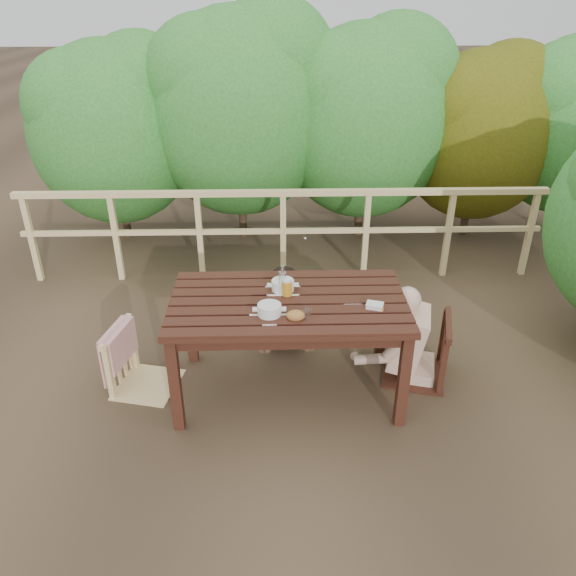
{
  "coord_description": "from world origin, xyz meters",
  "views": [
    {
      "loc": [
        -0.1,
        -3.62,
        2.87
      ],
      "look_at": [
        0.0,
        0.05,
        0.9
      ],
      "focal_mm": 34.98,
      "sensor_mm": 36.0,
      "label": 1
    }
  ],
  "objects_px": {
    "table": "(288,347)",
    "chair_far": "(283,290)",
    "butter_tub": "(375,307)",
    "tumbler": "(307,314)",
    "chair_right": "(420,322)",
    "soup_near": "(269,310)",
    "chair_left": "(141,335)",
    "diner_right": "(426,306)",
    "beer_glass": "(287,288)",
    "woman": "(283,279)",
    "bottle": "(283,281)",
    "bread_roll": "(296,316)",
    "soup_far": "(283,286)"
  },
  "relations": [
    {
      "from": "beer_glass",
      "to": "chair_right",
      "type": "bearing_deg",
      "value": 4.86
    },
    {
      "from": "chair_left",
      "to": "diner_right",
      "type": "bearing_deg",
      "value": -74.69
    },
    {
      "from": "table",
      "to": "chair_right",
      "type": "bearing_deg",
      "value": 8.9
    },
    {
      "from": "table",
      "to": "soup_far",
      "type": "xyz_separation_m",
      "value": [
        -0.04,
        0.16,
        0.45
      ]
    },
    {
      "from": "chair_right",
      "to": "woman",
      "type": "bearing_deg",
      "value": -105.68
    },
    {
      "from": "woman",
      "to": "diner_right",
      "type": "relative_size",
      "value": 0.89
    },
    {
      "from": "beer_glass",
      "to": "soup_far",
      "type": "bearing_deg",
      "value": 110.23
    },
    {
      "from": "soup_far",
      "to": "bread_roll",
      "type": "distance_m",
      "value": 0.43
    },
    {
      "from": "chair_right",
      "to": "tumbler",
      "type": "distance_m",
      "value": 1.08
    },
    {
      "from": "chair_far",
      "to": "tumbler",
      "type": "height_order",
      "value": "chair_far"
    },
    {
      "from": "bread_roll",
      "to": "beer_glass",
      "type": "xyz_separation_m",
      "value": [
        -0.05,
        0.34,
        0.04
      ]
    },
    {
      "from": "woman",
      "to": "butter_tub",
      "type": "bearing_deg",
      "value": 122.27
    },
    {
      "from": "chair_right",
      "to": "chair_left",
      "type": "bearing_deg",
      "value": -72.84
    },
    {
      "from": "soup_far",
      "to": "beer_glass",
      "type": "relative_size",
      "value": 1.88
    },
    {
      "from": "chair_right",
      "to": "soup_near",
      "type": "distance_m",
      "value": 1.3
    },
    {
      "from": "diner_right",
      "to": "tumbler",
      "type": "bearing_deg",
      "value": 128.2
    },
    {
      "from": "table",
      "to": "bread_roll",
      "type": "distance_m",
      "value": 0.52
    },
    {
      "from": "beer_glass",
      "to": "woman",
      "type": "bearing_deg",
      "value": 91.28
    },
    {
      "from": "woman",
      "to": "beer_glass",
      "type": "bearing_deg",
      "value": 88.98
    },
    {
      "from": "woman",
      "to": "tumbler",
      "type": "bearing_deg",
      "value": 95.69
    },
    {
      "from": "chair_left",
      "to": "soup_far",
      "type": "height_order",
      "value": "chair_left"
    },
    {
      "from": "chair_right",
      "to": "soup_near",
      "type": "xyz_separation_m",
      "value": [
        -1.2,
        -0.37,
        0.35
      ]
    },
    {
      "from": "diner_right",
      "to": "soup_far",
      "type": "bearing_deg",
      "value": 105.28
    },
    {
      "from": "beer_glass",
      "to": "table",
      "type": "bearing_deg",
      "value": -84.39
    },
    {
      "from": "chair_right",
      "to": "butter_tub",
      "type": "distance_m",
      "value": 0.62
    },
    {
      "from": "soup_near",
      "to": "butter_tub",
      "type": "height_order",
      "value": "soup_near"
    },
    {
      "from": "diner_right",
      "to": "bottle",
      "type": "bearing_deg",
      "value": 108.61
    },
    {
      "from": "chair_far",
      "to": "soup_near",
      "type": "xyz_separation_m",
      "value": [
        -0.11,
        -0.99,
        0.37
      ]
    },
    {
      "from": "chair_far",
      "to": "soup_far",
      "type": "distance_m",
      "value": 0.73
    },
    {
      "from": "woman",
      "to": "soup_far",
      "type": "height_order",
      "value": "woman"
    },
    {
      "from": "chair_far",
      "to": "soup_far",
      "type": "height_order",
      "value": "chair_far"
    },
    {
      "from": "chair_right",
      "to": "tumbler",
      "type": "xyz_separation_m",
      "value": [
        -0.93,
        -0.42,
        0.34
      ]
    },
    {
      "from": "chair_left",
      "to": "soup_near",
      "type": "bearing_deg",
      "value": -92.68
    },
    {
      "from": "chair_left",
      "to": "bread_roll",
      "type": "bearing_deg",
      "value": -93.04
    },
    {
      "from": "diner_right",
      "to": "beer_glass",
      "type": "xyz_separation_m",
      "value": [
        -1.09,
        -0.09,
        0.23
      ]
    },
    {
      "from": "chair_far",
      "to": "woman",
      "type": "bearing_deg",
      "value": 87.7
    },
    {
      "from": "bottle",
      "to": "bread_roll",
      "type": "bearing_deg",
      "value": -76.67
    },
    {
      "from": "woman",
      "to": "tumbler",
      "type": "relative_size",
      "value": 15.07
    },
    {
      "from": "table",
      "to": "chair_far",
      "type": "height_order",
      "value": "chair_far"
    },
    {
      "from": "butter_tub",
      "to": "tumbler",
      "type": "bearing_deg",
      "value": -148.6
    },
    {
      "from": "woman",
      "to": "soup_far",
      "type": "bearing_deg",
      "value": 86.52
    },
    {
      "from": "chair_far",
      "to": "chair_right",
      "type": "xyz_separation_m",
      "value": [
        1.08,
        -0.61,
        0.03
      ]
    },
    {
      "from": "table",
      "to": "chair_right",
      "type": "xyz_separation_m",
      "value": [
        1.06,
        0.17,
        0.11
      ]
    },
    {
      "from": "soup_near",
      "to": "beer_glass",
      "type": "relative_size",
      "value": 1.85
    },
    {
      "from": "chair_far",
      "to": "soup_near",
      "type": "height_order",
      "value": "chair_far"
    },
    {
      "from": "butter_tub",
      "to": "soup_far",
      "type": "bearing_deg",
      "value": 174.43
    },
    {
      "from": "chair_right",
      "to": "soup_near",
      "type": "height_order",
      "value": "chair_right"
    },
    {
      "from": "chair_right",
      "to": "diner_right",
      "type": "distance_m",
      "value": 0.15
    },
    {
      "from": "chair_right",
      "to": "woman",
      "type": "relative_size",
      "value": 0.87
    },
    {
      "from": "chair_right",
      "to": "beer_glass",
      "type": "relative_size",
      "value": 6.69
    }
  ]
}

